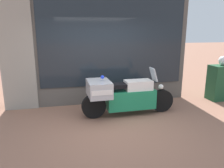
# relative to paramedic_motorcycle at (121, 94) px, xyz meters

# --- Properties ---
(ground_plane) EXTENTS (60.00, 60.00, 0.00)m
(ground_plane) POSITION_rel_paramedic_motorcycle_xyz_m (-0.35, -0.74, -0.55)
(ground_plane) COLOR #8E604C
(shop_building) EXTENTS (5.33, 0.55, 4.10)m
(shop_building) POSITION_rel_paramedic_motorcycle_xyz_m (-0.74, 1.26, 1.50)
(shop_building) COLOR #56514C
(shop_building) RESTS_ON ground
(window_display) EXTENTS (4.00, 0.30, 1.89)m
(window_display) POSITION_rel_paramedic_motorcycle_xyz_m (0.01, 1.29, -0.10)
(window_display) COLOR slate
(window_display) RESTS_ON ground
(paramedic_motorcycle) EXTENTS (2.44, 0.81, 1.21)m
(paramedic_motorcycle) POSITION_rel_paramedic_motorcycle_xyz_m (0.00, 0.00, 0.00)
(paramedic_motorcycle) COLOR black
(paramedic_motorcycle) RESTS_ON ground
(utility_cabinet) EXTENTS (0.99, 0.48, 1.09)m
(utility_cabinet) POSITION_rel_paramedic_motorcycle_xyz_m (3.50, 0.60, -0.01)
(utility_cabinet) COLOR #1E4C2D
(utility_cabinet) RESTS_ON ground
(white_helmet) EXTENTS (0.28, 0.28, 0.28)m
(white_helmet) POSITION_rel_paramedic_motorcycle_xyz_m (3.39, 0.63, 0.67)
(white_helmet) COLOR white
(white_helmet) RESTS_ON utility_cabinet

